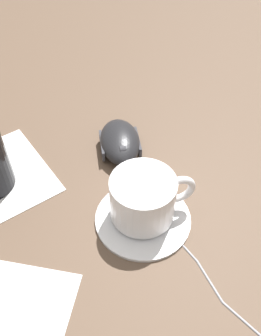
{
  "coord_description": "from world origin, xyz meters",
  "views": [
    {
      "loc": [
        -0.36,
        0.05,
        0.42
      ],
      "look_at": [
        -0.04,
        -0.12,
        0.03
      ],
      "focal_mm": 40.0,
      "sensor_mm": 36.0,
      "label": 1
    }
  ],
  "objects": [
    {
      "name": "ground_plane",
      "position": [
        0.0,
        0.0,
        0.0
      ],
      "size": [
        3.0,
        3.0,
        0.0
      ],
      "primitive_type": "plane",
      "color": "brown"
    },
    {
      "name": "saucer",
      "position": [
        -0.11,
        -0.1,
        0.0
      ],
      "size": [
        0.13,
        0.13,
        0.01
      ],
      "primitive_type": "cylinder",
      "color": "white",
      "rests_on": "ground"
    },
    {
      "name": "coffee_cup",
      "position": [
        -0.1,
        -0.11,
        0.04
      ],
      "size": [
        0.09,
        0.11,
        0.06
      ],
      "color": "white",
      "rests_on": "saucer"
    },
    {
      "name": "computer_mouse",
      "position": [
        0.03,
        -0.14,
        0.02
      ],
      "size": [
        0.11,
        0.09,
        0.04
      ],
      "color": "black",
      "rests_on": "ground"
    },
    {
      "name": "mouse_cable",
      "position": [
        -0.22,
        -0.13,
        0.0
      ],
      "size": [
        0.4,
        0.05,
        0.0
      ],
      "color": "gray",
      "rests_on": "ground"
    },
    {
      "name": "napkin_spare",
      "position": [
        -0.15,
        0.09,
        0.0
      ],
      "size": [
        0.19,
        0.19,
        0.0
      ],
      "primitive_type": "cube",
      "rotation": [
        0.0,
        0.0,
        -0.67
      ],
      "color": "white",
      "rests_on": "ground"
    }
  ]
}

